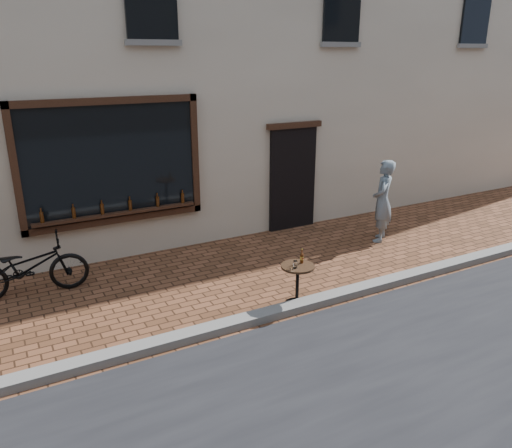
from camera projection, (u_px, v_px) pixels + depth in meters
name	position (u px, v px, depth m)	size (l,w,h in m)	color
ground	(307.00, 315.00, 7.38)	(90.00, 90.00, 0.00)	#502D19
kerb	(300.00, 306.00, 7.53)	(90.00, 0.25, 0.12)	slate
cargo_bicycle	(25.00, 267.00, 7.84)	(2.19, 0.77, 1.02)	black
bistro_table	(298.00, 277.00, 7.54)	(0.51, 0.51, 0.88)	black
pedestrian	(383.00, 201.00, 10.09)	(0.61, 0.40, 1.68)	slate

